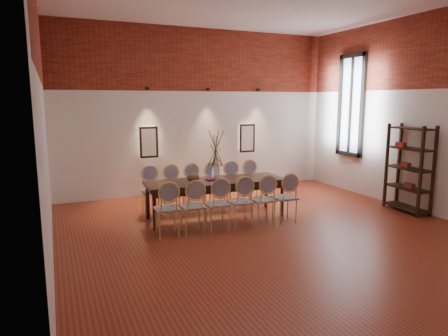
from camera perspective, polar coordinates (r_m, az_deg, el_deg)
name	(u,v)px	position (r m, az deg, el deg)	size (l,w,h in m)	color
floor	(268,232)	(7.18, 6.34, -9.01)	(7.00, 7.00, 0.02)	#963921
wall_back	(198,112)	(10.04, -3.67, 8.03)	(7.00, 0.10, 4.00)	silver
wall_left	(39,122)	(5.89, -24.94, 6.03)	(0.10, 7.00, 4.00)	silver
wall_right	(422,114)	(9.13, 26.46, 6.89)	(0.10, 7.00, 4.00)	silver
brick_band_back	(199,60)	(10.02, -3.61, 15.19)	(7.00, 0.02, 1.50)	maroon
brick_band_left	(37,24)	(5.96, -25.13, 18.13)	(0.02, 7.00, 1.50)	maroon
brick_band_right	(425,51)	(9.12, 26.77, 14.75)	(0.02, 7.00, 1.50)	maroon
niche_left	(149,142)	(9.62, -10.73, 3.64)	(0.36, 0.06, 0.66)	#FFEAC6
niche_right	(247,138)	(10.51, 3.26, 4.28)	(0.36, 0.06, 0.66)	#FFEAC6
spot_fixture_left	(147,88)	(9.55, -10.93, 11.10)	(0.08, 0.08, 0.10)	black
spot_fixture_mid	(208,89)	(9.99, -2.34, 11.19)	(0.08, 0.08, 0.10)	black
spot_fixture_right	(258,90)	(10.58, 4.88, 11.08)	(0.08, 0.08, 0.10)	black
window_glass	(351,106)	(10.47, 17.75, 8.49)	(0.02, 0.78, 2.38)	silver
window_frame	(351,106)	(10.45, 17.66, 8.49)	(0.08, 0.90, 2.50)	black
window_mullion	(351,106)	(10.45, 17.66, 8.49)	(0.06, 0.06, 2.40)	black
dining_table	(216,199)	(7.84, -1.17, -4.42)	(2.70, 0.87, 0.75)	black
chair_near_a	(167,209)	(6.86, -8.17, -5.76)	(0.44, 0.44, 0.94)	#E8CD69
chair_near_b	(192,206)	(6.96, -4.52, -5.46)	(0.44, 0.44, 0.94)	#E8CD69
chair_near_c	(217,204)	(7.09, -1.01, -5.14)	(0.44, 0.44, 0.94)	#E8CD69
chair_near_d	(240,202)	(7.25, 2.37, -4.83)	(0.44, 0.44, 0.94)	#E8CD69
chair_near_e	(263,200)	(7.43, 5.59, -4.51)	(0.44, 0.44, 0.94)	#E8CD69
chair_near_f	(285,198)	(7.63, 8.65, -4.19)	(0.44, 0.44, 0.94)	#E8CD69
chair_far_a	(152,191)	(8.22, -10.28, -3.23)	(0.44, 0.44, 0.94)	#E8CD69
chair_far_b	(174,189)	(8.31, -7.21, -3.02)	(0.44, 0.44, 0.94)	#E8CD69
chair_far_c	(195,188)	(8.42, -4.22, -2.80)	(0.44, 0.44, 0.94)	#E8CD69
chair_far_d	(215,186)	(8.55, -1.31, -2.58)	(0.44, 0.44, 0.94)	#E8CD69
chair_far_e	(234,184)	(8.70, 1.50, -2.36)	(0.44, 0.44, 0.94)	#E8CD69
chair_far_f	(253,183)	(8.87, 4.20, -2.15)	(0.44, 0.44, 0.94)	#E8CD69
vase	(216,172)	(7.73, -1.16, -0.64)	(0.14, 0.14, 0.30)	silver
dried_branches	(216,149)	(7.66, -1.18, 2.67)	(0.50, 0.50, 0.70)	#473527
bowl	(193,178)	(7.55, -4.43, -1.37)	(0.24, 0.24, 0.18)	brown
book	(213,179)	(7.75, -1.57, -1.62)	(0.26, 0.18, 0.03)	#831E77
shelving_rack	(409,169)	(9.01, 24.92, -0.07)	(0.38, 1.00, 1.80)	black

